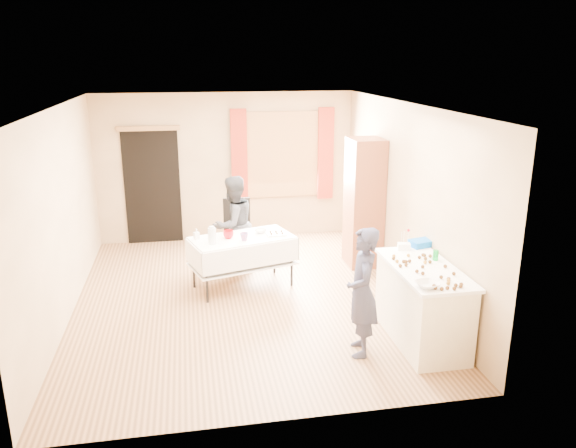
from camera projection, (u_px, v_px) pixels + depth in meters
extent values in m
cube|color=#9E7047|center=(245.00, 299.00, 7.70)|extent=(4.50, 5.50, 0.02)
cube|color=white|center=(240.00, 105.00, 6.95)|extent=(4.50, 5.50, 0.02)
cube|color=tan|center=(227.00, 167.00, 9.93)|extent=(4.50, 0.02, 2.60)
cube|color=tan|center=(277.00, 290.00, 4.73)|extent=(4.50, 0.02, 2.60)
cube|color=tan|center=(61.00, 215.00, 6.94)|extent=(0.02, 5.50, 2.60)
cube|color=tan|center=(406.00, 199.00, 7.72)|extent=(0.02, 5.50, 2.60)
cube|color=olive|center=(283.00, 155.00, 10.00)|extent=(1.32, 0.06, 1.52)
cube|color=white|center=(283.00, 155.00, 9.99)|extent=(1.20, 0.02, 1.40)
cube|color=maroon|center=(239.00, 156.00, 9.82)|extent=(0.28, 0.06, 1.65)
cube|color=maroon|center=(326.00, 154.00, 10.09)|extent=(0.28, 0.06, 1.65)
cube|color=black|center=(152.00, 187.00, 9.76)|extent=(0.95, 0.04, 2.00)
cube|color=olive|center=(148.00, 128.00, 9.44)|extent=(1.05, 0.06, 0.08)
cube|color=brown|center=(364.00, 203.00, 8.71)|extent=(0.50, 0.60, 2.00)
cube|color=#F8EDCE|center=(422.00, 306.00, 6.45)|extent=(0.63, 1.39, 0.86)
cube|color=white|center=(425.00, 269.00, 6.32)|extent=(0.69, 1.45, 0.04)
cube|color=white|center=(242.00, 238.00, 7.88)|extent=(1.54, 1.06, 0.04)
cube|color=black|center=(239.00, 237.00, 8.84)|extent=(0.43, 0.43, 0.06)
cube|color=black|center=(237.00, 217.00, 8.95)|extent=(0.43, 0.05, 0.61)
imported|color=#262741|center=(362.00, 292.00, 6.09)|extent=(0.65, 0.53, 1.46)
imported|color=black|center=(233.00, 225.00, 8.48)|extent=(1.26, 1.25, 1.49)
cylinder|color=#0E9F30|center=(436.00, 255.00, 6.51)|extent=(0.09, 0.09, 0.12)
imported|color=white|center=(427.00, 285.00, 5.76)|extent=(0.32, 0.32, 0.06)
cube|color=white|center=(404.00, 246.00, 6.88)|extent=(0.17, 0.13, 0.08)
cube|color=blue|center=(422.00, 243.00, 7.00)|extent=(0.34, 0.27, 0.08)
cylinder|color=silver|center=(212.00, 236.00, 7.57)|extent=(0.13, 0.13, 0.22)
imported|color=red|center=(228.00, 234.00, 7.81)|extent=(0.22, 0.22, 0.11)
imported|color=red|center=(244.00, 237.00, 7.72)|extent=(0.16, 0.16, 0.11)
imported|color=white|center=(260.00, 231.00, 8.07)|extent=(0.20, 0.20, 0.05)
cube|color=white|center=(276.00, 234.00, 7.97)|extent=(0.28, 0.20, 0.02)
imported|color=white|center=(196.00, 234.00, 7.76)|extent=(0.12, 0.12, 0.15)
sphere|color=#3F2314|center=(394.00, 256.00, 6.60)|extent=(0.04, 0.04, 0.04)
sphere|color=#39200B|center=(430.00, 256.00, 6.60)|extent=(0.04, 0.04, 0.04)
sphere|color=#39200B|center=(430.00, 262.00, 6.42)|extent=(0.04, 0.04, 0.04)
sphere|color=#39200B|center=(423.00, 267.00, 6.27)|extent=(0.04, 0.04, 0.04)
sphere|color=#39200B|center=(447.00, 288.00, 5.69)|extent=(0.04, 0.04, 0.04)
sphere|color=#39200B|center=(406.00, 265.00, 6.32)|extent=(0.04, 0.04, 0.04)
sphere|color=#3F2314|center=(408.00, 255.00, 6.62)|extent=(0.04, 0.04, 0.04)
sphere|color=#39200B|center=(424.00, 255.00, 6.63)|extent=(0.04, 0.04, 0.04)
sphere|color=#39200B|center=(449.00, 279.00, 5.93)|extent=(0.04, 0.04, 0.04)
sphere|color=#39200B|center=(417.00, 271.00, 6.14)|extent=(0.04, 0.04, 0.04)
sphere|color=#39200B|center=(454.00, 289.00, 5.68)|extent=(0.04, 0.04, 0.04)
sphere|color=#39200B|center=(442.00, 289.00, 5.68)|extent=(0.04, 0.04, 0.04)
sphere|color=#3F2314|center=(425.00, 262.00, 6.40)|extent=(0.04, 0.04, 0.04)
sphere|color=#39200B|center=(426.00, 259.00, 6.52)|extent=(0.04, 0.04, 0.04)
sphere|color=#39200B|center=(423.00, 273.00, 6.08)|extent=(0.04, 0.04, 0.04)
sphere|color=#39200B|center=(434.00, 286.00, 5.74)|extent=(0.04, 0.04, 0.04)
sphere|color=#39200B|center=(461.00, 286.00, 5.74)|extent=(0.04, 0.04, 0.04)
sphere|color=#39200B|center=(419.00, 257.00, 6.56)|extent=(0.04, 0.04, 0.04)
sphere|color=#3F2314|center=(397.00, 261.00, 6.44)|extent=(0.04, 0.04, 0.04)
sphere|color=#39200B|center=(400.00, 266.00, 6.30)|extent=(0.04, 0.04, 0.04)
sphere|color=#39200B|center=(445.00, 266.00, 6.28)|extent=(0.04, 0.04, 0.04)
sphere|color=#39200B|center=(410.00, 261.00, 6.44)|extent=(0.04, 0.04, 0.04)
sphere|color=#39200B|center=(423.00, 255.00, 6.64)|extent=(0.04, 0.04, 0.04)
sphere|color=#39200B|center=(406.00, 262.00, 6.42)|extent=(0.04, 0.04, 0.04)
sphere|color=#3F2314|center=(448.00, 280.00, 5.89)|extent=(0.04, 0.04, 0.04)
sphere|color=#39200B|center=(441.00, 277.00, 5.98)|extent=(0.04, 0.04, 0.04)
sphere|color=#39200B|center=(404.00, 261.00, 6.43)|extent=(0.04, 0.04, 0.04)
sphere|color=#39200B|center=(461.00, 284.00, 5.78)|extent=(0.04, 0.04, 0.04)
sphere|color=#39200B|center=(393.00, 258.00, 6.53)|extent=(0.04, 0.04, 0.04)
sphere|color=#39200B|center=(435.00, 288.00, 5.70)|extent=(0.04, 0.04, 0.04)
sphere|color=#3F2314|center=(448.00, 283.00, 5.81)|extent=(0.04, 0.04, 0.04)
sphere|color=#39200B|center=(454.00, 274.00, 6.07)|extent=(0.04, 0.04, 0.04)
sphere|color=#39200B|center=(456.00, 285.00, 5.76)|extent=(0.04, 0.04, 0.04)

